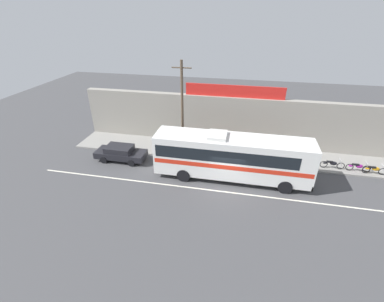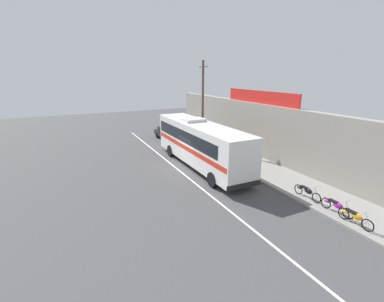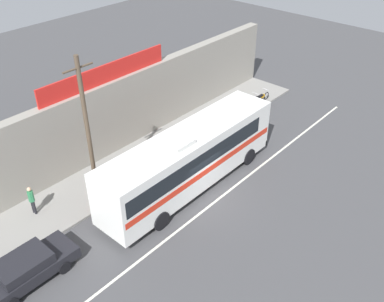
# 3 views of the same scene
# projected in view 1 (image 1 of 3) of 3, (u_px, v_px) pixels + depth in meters

# --- Properties ---
(ground_plane) EXTENTS (70.00, 70.00, 0.00)m
(ground_plane) POSITION_uv_depth(u_px,v_px,m) (226.00, 186.00, 20.50)
(ground_plane) COLOR #444447
(sidewalk_slab) EXTENTS (30.00, 3.60, 0.14)m
(sidewalk_slab) POSITION_uv_depth(u_px,v_px,m) (231.00, 153.00, 24.95)
(sidewalk_slab) COLOR gray
(sidewalk_slab) RESTS_ON ground_plane
(storefront_facade) EXTENTS (30.00, 0.70, 4.80)m
(storefront_facade) POSITION_uv_depth(u_px,v_px,m) (234.00, 121.00, 25.69)
(storefront_facade) COLOR gray
(storefront_facade) RESTS_ON ground_plane
(storefront_billboard) EXTENTS (9.07, 0.12, 1.10)m
(storefront_billboard) POSITION_uv_depth(u_px,v_px,m) (234.00, 91.00, 24.33)
(storefront_billboard) COLOR red
(storefront_billboard) RESTS_ON storefront_facade
(road_center_stripe) EXTENTS (30.00, 0.14, 0.01)m
(road_center_stripe) POSITION_uv_depth(u_px,v_px,m) (225.00, 192.00, 19.81)
(road_center_stripe) COLOR silver
(road_center_stripe) RESTS_ON ground_plane
(intercity_bus) EXTENTS (11.96, 2.65, 3.78)m
(intercity_bus) POSITION_uv_depth(u_px,v_px,m) (231.00, 155.00, 20.50)
(intercity_bus) COLOR white
(intercity_bus) RESTS_ON ground_plane
(parked_car) EXTENTS (4.45, 1.83, 1.37)m
(parked_car) POSITION_uv_depth(u_px,v_px,m) (121.00, 153.00, 23.63)
(parked_car) COLOR black
(parked_car) RESTS_ON ground_plane
(utility_pole) EXTENTS (1.60, 0.22, 8.41)m
(utility_pole) POSITION_uv_depth(u_px,v_px,m) (182.00, 110.00, 22.41)
(utility_pole) COLOR brown
(utility_pole) RESTS_ON sidewalk_slab
(motorcycle_black) EXTENTS (1.95, 0.56, 0.94)m
(motorcycle_black) POSITION_uv_depth(u_px,v_px,m) (332.00, 164.00, 22.26)
(motorcycle_black) COLOR black
(motorcycle_black) RESTS_ON sidewalk_slab
(motorcycle_orange) EXTENTS (1.92, 0.56, 0.94)m
(motorcycle_orange) POSITION_uv_depth(u_px,v_px,m) (358.00, 167.00, 21.87)
(motorcycle_orange) COLOR black
(motorcycle_orange) RESTS_ON sidewalk_slab
(motorcycle_purple) EXTENTS (1.84, 0.56, 0.94)m
(motorcycle_purple) POSITION_uv_depth(u_px,v_px,m) (374.00, 169.00, 21.50)
(motorcycle_purple) COLOR black
(motorcycle_purple) RESTS_ON sidewalk_slab
(pedestrian_by_curb) EXTENTS (0.30, 0.48, 1.70)m
(pedestrian_by_curb) POSITION_uv_depth(u_px,v_px,m) (160.00, 134.00, 26.11)
(pedestrian_by_curb) COLOR black
(pedestrian_by_curb) RESTS_ON sidewalk_slab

